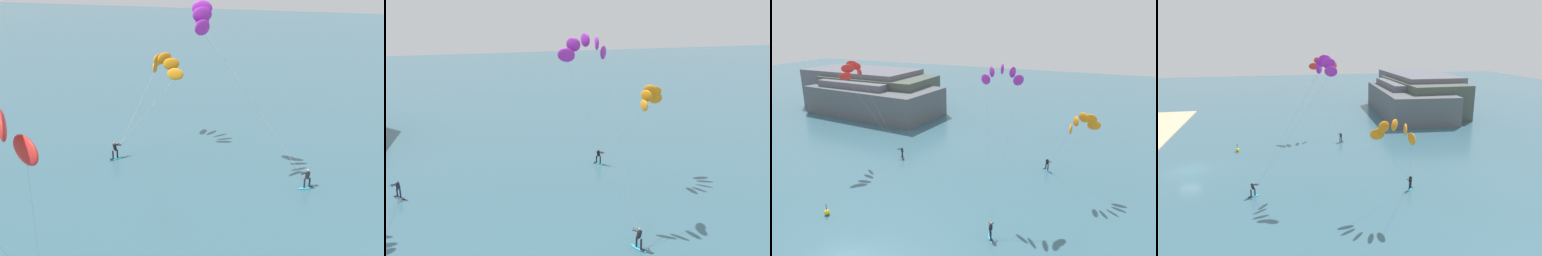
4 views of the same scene
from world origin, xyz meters
TOP-DOWN VIEW (x-y plane):
  - kitesurfer_nearshore at (7.83, 16.24)m, footprint 4.84×10.10m
  - kitesurfer_far_out at (15.46, 22.11)m, footprint 6.73×6.27m

SIDE VIEW (x-z plane):
  - kitesurfer_far_out at x=15.46m, z-range 3.10..12.26m
  - kitesurfer_nearshore at x=7.83m, z-range 5.62..20.37m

